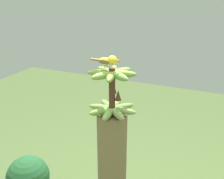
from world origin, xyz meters
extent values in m
cylinder|color=#4C2D1E|center=(0.00, 0.00, 1.41)|extent=(0.04, 0.04, 0.28)
ellipsoid|color=#769B4A|center=(0.04, 0.05, 1.30)|extent=(0.13, 0.14, 0.04)
ellipsoid|color=#799D47|center=(-0.01, 0.07, 1.30)|extent=(0.05, 0.16, 0.04)
ellipsoid|color=olive|center=(-0.05, 0.04, 1.30)|extent=(0.14, 0.13, 0.04)
ellipsoid|color=#7C9C49|center=(-0.07, -0.01, 1.30)|extent=(0.16, 0.05, 0.04)
ellipsoid|color=olive|center=(-0.04, -0.05, 1.30)|extent=(0.13, 0.14, 0.04)
ellipsoid|color=olive|center=(0.01, -0.07, 1.30)|extent=(0.05, 0.16, 0.04)
ellipsoid|color=olive|center=(0.05, -0.04, 1.30)|extent=(0.14, 0.13, 0.04)
ellipsoid|color=olive|center=(0.07, 0.01, 1.30)|extent=(0.16, 0.05, 0.04)
ellipsoid|color=olive|center=(0.06, 0.02, 1.52)|extent=(0.16, 0.08, 0.04)
ellipsoid|color=olive|center=(0.03, 0.05, 1.52)|extent=(0.11, 0.15, 0.04)
ellipsoid|color=olive|center=(-0.02, 0.06, 1.52)|extent=(0.08, 0.16, 0.04)
ellipsoid|color=#789E45|center=(-0.05, 0.03, 1.52)|extent=(0.15, 0.11, 0.04)
ellipsoid|color=olive|center=(-0.06, -0.02, 1.52)|extent=(0.16, 0.08, 0.04)
ellipsoid|color=#6B9E42|center=(-0.03, -0.05, 1.52)|extent=(0.11, 0.15, 0.04)
ellipsoid|color=olive|center=(0.02, -0.06, 1.52)|extent=(0.08, 0.16, 0.04)
ellipsoid|color=#749F3C|center=(0.05, -0.03, 1.52)|extent=(0.15, 0.11, 0.04)
cone|color=brown|center=(0.04, 0.01, 1.42)|extent=(0.04, 0.04, 0.06)
cone|color=#4C2D1E|center=(0.01, -0.04, 1.39)|extent=(0.04, 0.04, 0.06)
cylinder|color=#C68933|center=(-0.02, 0.03, 1.56)|extent=(0.00, 0.00, 0.02)
cylinder|color=#C68933|center=(0.00, 0.03, 1.56)|extent=(0.01, 0.00, 0.02)
ellipsoid|color=yellow|center=(-0.01, 0.03, 1.59)|extent=(0.04, 0.09, 0.04)
ellipsoid|color=brown|center=(-0.03, 0.04, 1.59)|extent=(0.01, 0.07, 0.02)
ellipsoid|color=brown|center=(0.01, 0.03, 1.59)|extent=(0.01, 0.07, 0.02)
cube|color=brown|center=(-0.01, 0.10, 1.59)|extent=(0.02, 0.05, 0.01)
sphere|color=yellow|center=(-0.01, -0.01, 1.60)|extent=(0.05, 0.05, 0.05)
sphere|color=black|center=(0.01, -0.01, 1.60)|extent=(0.01, 0.01, 0.01)
cone|color=orange|center=(-0.01, -0.04, 1.60)|extent=(0.02, 0.02, 0.02)
sphere|color=#23562D|center=(0.30, 1.00, 0.27)|extent=(0.40, 0.40, 0.40)
camera|label=1|loc=(-1.33, -0.59, 1.98)|focal=44.27mm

